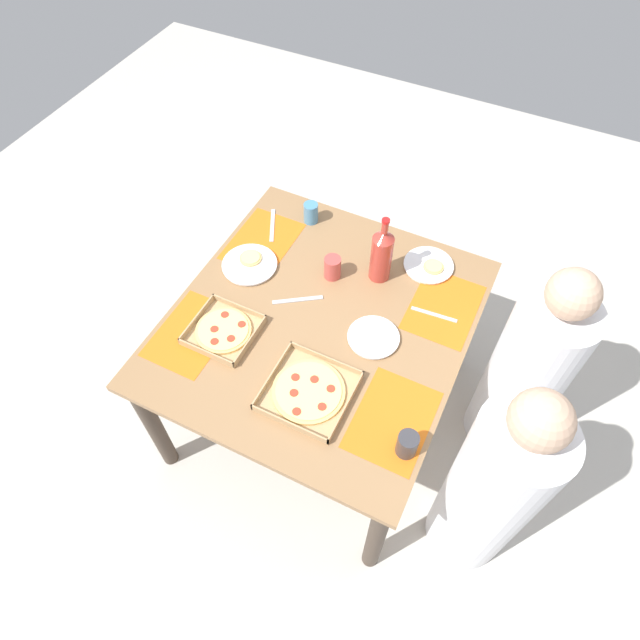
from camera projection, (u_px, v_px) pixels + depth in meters
ground_plane at (320, 405)px, 2.82m from camera, size 6.00×6.00×0.00m
dining_table at (320, 335)px, 2.31m from camera, size 1.25×1.15×0.73m
placemat_near_left at (263, 241)px, 2.49m from camera, size 0.36×0.26×0.00m
placemat_near_right at (192, 333)px, 2.19m from camera, size 0.36×0.26×0.00m
placemat_far_left at (444, 307)px, 2.27m from camera, size 0.36×0.26×0.00m
placemat_far_right at (393, 420)px, 1.97m from camera, size 0.36×0.26×0.00m
pizza_box_edge_far at (309, 391)px, 2.02m from camera, size 0.31×0.31×0.04m
pizza_box_corner_right at (224, 331)px, 2.18m from camera, size 0.25×0.25×0.04m
plate_middle at (250, 264)px, 2.40m from camera, size 0.24×0.24×0.03m
plate_far_right at (429, 266)px, 2.39m from camera, size 0.22×0.22×0.03m
plate_near_left at (373, 338)px, 2.17m from camera, size 0.21×0.21×0.02m
soda_bottle at (382, 254)px, 2.26m from camera, size 0.09×0.09×0.32m
cup_red at (407, 444)px, 1.86m from camera, size 0.07×0.07×0.10m
cup_dark at (332, 267)px, 2.33m from camera, size 0.07×0.07×0.10m
cup_clear_right at (311, 213)px, 2.53m from camera, size 0.07×0.07×0.10m
knife_by_far_left at (298, 300)px, 2.29m from camera, size 0.13×0.18×0.00m
fork_by_near_right at (434, 315)px, 2.24m from camera, size 0.03×0.19×0.00m
knife_by_near_left at (272, 225)px, 2.55m from camera, size 0.20×0.11×0.00m
diner_left_seat at (527, 374)px, 2.34m from camera, size 0.32×0.32×1.13m
diner_right_seat at (492, 489)px, 2.02m from camera, size 0.32×0.32×1.19m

